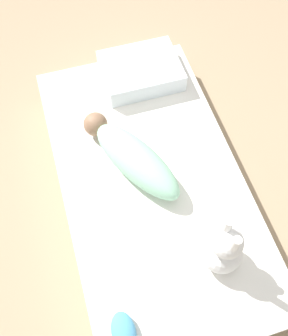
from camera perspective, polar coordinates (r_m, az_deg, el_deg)
ground_plane at (r=1.96m, az=0.95°, el=-3.88°), size 12.00×12.00×0.00m
bed_mattress at (r=1.87m, az=0.99°, el=-2.69°), size 1.53×0.81×0.18m
swaddled_baby at (r=1.76m, az=-1.71°, el=1.63°), size 0.57×0.38×0.15m
pillow at (r=2.10m, az=-0.48°, el=13.89°), size 0.31×0.40×0.10m
bunny_plush at (r=1.56m, az=11.41°, el=-11.49°), size 0.17×0.17×0.33m
turtle_plush at (r=1.57m, az=-2.91°, el=-22.82°), size 0.18×0.09×0.06m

